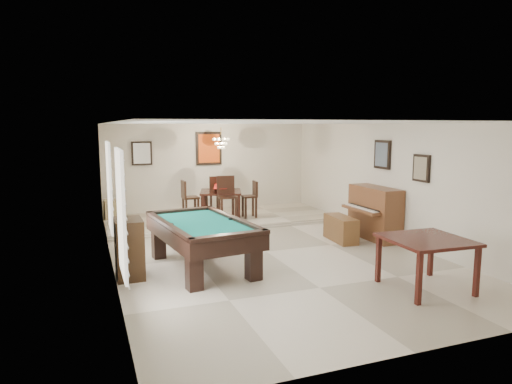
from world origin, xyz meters
TOP-DOWN VIEW (x-y plane):
  - ground_plane at (0.00, 0.00)m, footprint 6.00×9.00m
  - wall_back at (0.00, 4.50)m, footprint 6.00×0.04m
  - wall_front at (0.00, -4.50)m, footprint 6.00×0.04m
  - wall_left at (-3.00, 0.00)m, footprint 0.04×9.00m
  - wall_right at (3.00, 0.00)m, footprint 0.04×9.00m
  - ceiling at (0.00, 0.00)m, footprint 6.00×9.00m
  - dining_step at (0.00, 3.25)m, footprint 6.00×2.50m
  - window_left_front at (-2.97, -2.20)m, footprint 0.06×1.00m
  - window_left_rear at (-2.97, 0.60)m, footprint 0.06×1.00m
  - pool_table at (-1.48, -0.59)m, footprint 1.66×2.66m
  - square_table at (1.53, -2.87)m, footprint 1.24×1.24m
  - upright_piano at (2.58, 0.17)m, footprint 0.80×1.42m
  - piano_bench at (1.88, 0.23)m, footprint 0.46×1.02m
  - apothecary_chest at (-2.76, -0.66)m, footprint 0.45×0.67m
  - dining_table at (-0.10, 2.95)m, footprint 1.30×1.30m
  - flower_vase at (-0.10, 2.95)m, footprint 0.18×0.18m
  - dining_chair_south at (-0.13, 2.27)m, footprint 0.48×0.48m
  - dining_chair_north at (-0.08, 3.66)m, footprint 0.44×0.44m
  - dining_chair_west at (-0.90, 2.97)m, footprint 0.41×0.41m
  - dining_chair_east at (0.68, 2.90)m, footprint 0.38×0.38m
  - corner_bench at (-2.74, 4.08)m, footprint 0.44×0.54m
  - chandelier at (0.00, 3.20)m, footprint 0.44×0.44m
  - back_painting at (0.00, 4.46)m, footprint 0.75×0.06m
  - back_mirror at (-1.90, 4.46)m, footprint 0.55×0.06m
  - right_picture_upper at (2.96, 0.30)m, footprint 0.06×0.55m
  - right_picture_lower at (2.96, -1.00)m, footprint 0.06×0.45m

SIDE VIEW (x-z plane):
  - ground_plane at x=0.00m, z-range -0.02..0.00m
  - dining_step at x=0.00m, z-range 0.00..0.12m
  - piano_bench at x=1.88m, z-range 0.00..0.55m
  - corner_bench at x=-2.74m, z-range 0.12..0.60m
  - square_table at x=1.53m, z-range 0.00..0.82m
  - pool_table at x=-1.48m, z-range 0.00..0.84m
  - apothecary_chest at x=-2.76m, z-range 0.00..1.00m
  - dining_table at x=-0.10m, z-range 0.12..0.98m
  - upright_piano at x=2.58m, z-range 0.00..1.18m
  - dining_chair_east at x=0.68m, z-range 0.12..1.09m
  - dining_chair_west at x=-0.90m, z-range 0.12..1.17m
  - dining_chair_north at x=-0.08m, z-range 0.12..1.19m
  - dining_chair_south at x=-0.13m, z-range 0.12..1.31m
  - flower_vase at x=-0.10m, z-range 0.98..1.24m
  - wall_back at x=0.00m, z-range 0.00..2.60m
  - wall_front at x=0.00m, z-range 0.00..2.60m
  - wall_left at x=-3.00m, z-range 0.00..2.60m
  - wall_right at x=3.00m, z-range 0.00..2.60m
  - window_left_front at x=-2.97m, z-range 0.55..2.25m
  - window_left_rear at x=-2.97m, z-range 0.55..2.25m
  - right_picture_lower at x=2.96m, z-range 1.42..1.98m
  - back_mirror at x=-1.90m, z-range 1.48..2.12m
  - back_painting at x=0.00m, z-range 1.42..2.38m
  - right_picture_upper at x=2.96m, z-range 1.57..2.23m
  - chandelier at x=0.00m, z-range 1.90..2.50m
  - ceiling at x=0.00m, z-range 2.58..2.62m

